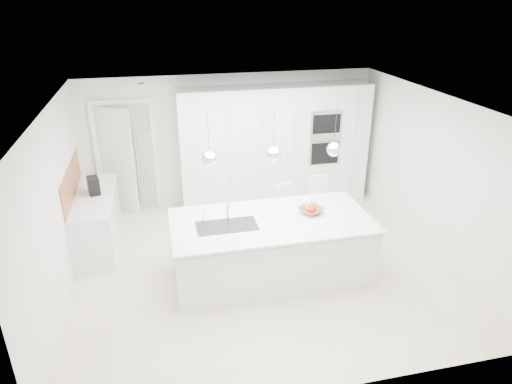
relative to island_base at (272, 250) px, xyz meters
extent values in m
plane|color=beige|center=(-0.10, 0.30, -0.43)|extent=(5.50, 5.50, 0.00)
plane|color=white|center=(-0.10, 2.80, 0.82)|extent=(5.50, 0.00, 5.50)
plane|color=white|center=(-2.85, 0.30, 0.82)|extent=(0.00, 5.00, 5.00)
plane|color=white|center=(-0.10, 0.30, 2.07)|extent=(5.50, 5.50, 0.00)
cube|color=white|center=(0.70, 2.50, 0.72)|extent=(3.60, 0.60, 2.30)
cube|color=white|center=(-2.30, 2.72, 0.57)|extent=(0.76, 0.38, 2.00)
cube|color=white|center=(-2.55, 1.50, 0.00)|extent=(0.60, 1.80, 0.86)
cube|color=white|center=(-2.55, 1.50, 0.45)|extent=(0.62, 1.82, 0.04)
cube|color=#AA6236|center=(-2.84, 1.50, 0.72)|extent=(0.02, 1.80, 0.50)
cube|color=white|center=(0.00, 0.00, 0.00)|extent=(2.80, 1.20, 0.86)
cube|color=white|center=(0.00, 0.05, 0.45)|extent=(2.84, 1.40, 0.04)
cylinder|color=white|center=(-0.60, 0.20, 0.62)|extent=(0.02, 0.02, 0.30)
sphere|color=white|center=(-0.85, 0.00, 1.47)|extent=(0.20, 0.20, 0.20)
sphere|color=white|center=(0.00, 0.00, 1.47)|extent=(0.20, 0.20, 0.20)
sphere|color=white|center=(0.85, 0.00, 1.47)|extent=(0.20, 0.20, 0.20)
imported|color=#AA6236|center=(0.61, 0.12, 0.51)|extent=(0.44, 0.44, 0.08)
cube|color=black|center=(-2.53, 1.56, 0.61)|extent=(0.22, 0.29, 0.27)
sphere|color=red|center=(0.60, 0.07, 0.54)|extent=(0.08, 0.08, 0.08)
sphere|color=red|center=(0.65, 0.12, 0.54)|extent=(0.09, 0.09, 0.09)
sphere|color=red|center=(0.57, 0.09, 0.54)|extent=(0.08, 0.08, 0.08)
sphere|color=red|center=(0.61, 0.10, 0.54)|extent=(0.07, 0.07, 0.07)
torus|color=yellow|center=(0.61, 0.11, 0.59)|extent=(0.25, 0.18, 0.23)
camera|label=1|loc=(-1.49, -5.50, 3.45)|focal=32.00mm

